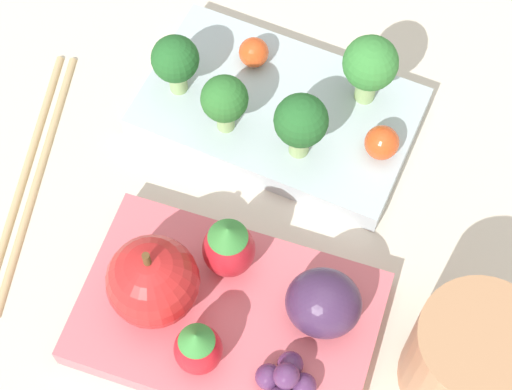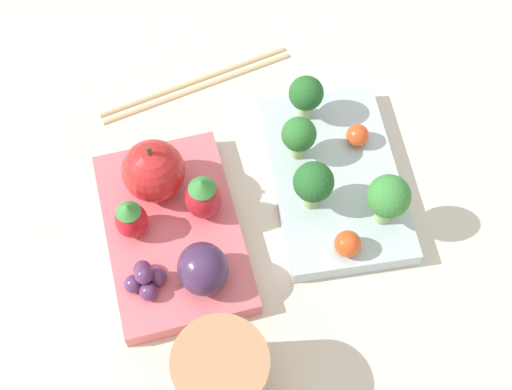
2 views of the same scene
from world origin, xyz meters
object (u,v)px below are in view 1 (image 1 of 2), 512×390
Objects in this scene: apple at (153,281)px; grape_cluster at (286,380)px; broccoli_floret_1 at (225,100)px; strawberry_0 at (221,245)px; broccoli_floret_0 at (301,122)px; chopsticks_pair at (30,175)px; broccoli_floret_3 at (370,65)px; strawberry_1 at (199,348)px; plum at (324,303)px; bento_box_savoury at (281,112)px; broccoli_floret_2 at (175,61)px; cherry_tomato_0 at (382,143)px; drinking_cup at (470,359)px; cherry_tomato_1 at (254,52)px; bento_box_fruit at (228,318)px.

apple reaches higher than grape_cluster.
strawberry_0 reaches higher than broccoli_floret_1.
broccoli_floret_0 reaches higher than chopsticks_pair.
strawberry_1 is at bearing -104.75° from broccoli_floret_3.
strawberry_0 is at bearing 164.64° from plum.
plum is at bearing -66.75° from bento_box_savoury.
strawberry_1 is at bearing -85.39° from strawberry_0.
broccoli_floret_2 is 0.15m from cherry_tomato_0.
chopsticks_pair is at bearing -149.34° from bento_box_savoury.
strawberry_0 is at bearing -75.26° from broccoli_floret_1.
cherry_tomato_0 is at bearing 51.41° from apple.
plum is at bearing 173.24° from drinking_cup.
apple reaches higher than chopsticks_pair.
grape_cluster reaches higher than cherry_tomato_1.
broccoli_floret_1 is at bearing -140.60° from bento_box_savoury.
broccoli_floret_2 is at bearing 151.87° from broccoli_floret_1.
bento_box_fruit is 3.87× the size of broccoli_floret_1.
cherry_tomato_1 reaches higher than bento_box_savoury.
cherry_tomato_1 is at bearing 100.26° from bento_box_fruit.
chopsticks_pair is at bearing -151.43° from broccoli_floret_3.
cherry_tomato_0 is at bearing 63.81° from bento_box_fruit.
drinking_cup reaches higher than strawberry_0.
broccoli_floret_3 is 0.09m from cherry_tomato_1.
drinking_cup is (0.18, -0.19, 0.01)m from cherry_tomato_1.
cherry_tomato_0 is 0.51× the size of plum.
drinking_cup is (0.10, 0.04, 0.01)m from grape_cluster.
broccoli_floret_2 reaches higher than cherry_tomato_0.
strawberry_1 is (0.03, -0.23, 0.01)m from cherry_tomato_1.
broccoli_floret_2 is (-0.08, 0.16, 0.04)m from bento_box_fruit.
broccoli_floret_1 is 0.19m from grape_cluster.
broccoli_floret_2 reaches higher than bento_box_fruit.
broccoli_floret_3 is at bearing 118.62° from drinking_cup.
chopsticks_pair is (-0.18, -0.06, -0.05)m from broccoli_floret_0.
strawberry_1 is 0.21× the size of chopsticks_pair.
chopsticks_pair is at bearing -161.39° from broccoli_floret_0.
cherry_tomato_1 is at bearing 153.56° from cherry_tomato_0.
plum is 0.05m from grape_cluster.
broccoli_floret_3 reaches higher than strawberry_1.
drinking_cup is at bearing -10.56° from strawberry_0.
cherry_tomato_1 reaches higher than bento_box_fruit.
chopsticks_pair is at bearing 166.36° from plum.
grape_cluster is at bearing -75.02° from bento_box_savoury.
broccoli_floret_0 is 2.33× the size of cherry_tomato_0.
grape_cluster is (0.09, -0.17, -0.02)m from broccoli_floret_1.
broccoli_floret_0 is 0.73× the size of drinking_cup.
broccoli_floret_0 is 1.19× the size of plum.
cherry_tomato_0 is at bearing 17.51° from chopsticks_pair.
drinking_cup is at bearing -6.76° from plum.
bento_box_fruit is 0.16m from cherry_tomato_0.
drinking_cup is (0.16, -0.16, 0.03)m from bento_box_savoury.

